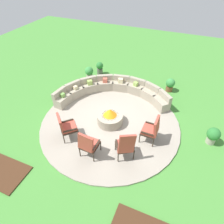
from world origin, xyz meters
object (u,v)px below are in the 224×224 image
at_px(curved_stone_bench, 112,91).
at_px(potted_plant_1, 89,73).
at_px(lounge_chair_front_left, 66,126).
at_px(lounge_chair_back_left, 126,145).
at_px(lounge_chair_front_right, 88,144).
at_px(potted_plant_2, 213,135).
at_px(potted_plant_0, 170,84).
at_px(lounge_chair_back_right, 152,129).
at_px(fire_pit, 110,118).
at_px(potted_plant_3, 100,68).

bearing_deg(curved_stone_bench, potted_plant_1, 150.07).
distance_m(lounge_chair_front_left, lounge_chair_back_left, 2.25).
relative_size(curved_stone_bench, lounge_chair_front_right, 4.17).
xyz_separation_m(lounge_chair_front_right, potted_plant_2, (3.75, 2.23, -0.25)).
bearing_deg(potted_plant_0, lounge_chair_back_right, -90.84).
distance_m(curved_stone_bench, potted_plant_0, 2.84).
xyz_separation_m(lounge_chair_front_left, potted_plant_1, (-1.20, 4.00, -0.20)).
bearing_deg(lounge_chair_front_right, potted_plant_1, 118.84).
distance_m(lounge_chair_front_left, lounge_chair_front_right, 1.21).
bearing_deg(potted_plant_1, potted_plant_0, 7.67).
height_order(lounge_chair_front_right, potted_plant_2, lounge_chair_front_right).
xyz_separation_m(lounge_chair_front_right, potted_plant_0, (1.77, 4.99, -0.26)).
xyz_separation_m(lounge_chair_back_left, potted_plant_2, (2.63, 1.83, -0.27)).
xyz_separation_m(fire_pit, potted_plant_2, (3.74, 0.49, 0.06)).
height_order(potted_plant_0, potted_plant_2, potted_plant_2).
relative_size(lounge_chair_front_right, potted_plant_0, 1.70).
bearing_deg(potted_plant_0, fire_pit, -118.34).
bearing_deg(potted_plant_2, lounge_chair_back_left, -145.17).
bearing_deg(potted_plant_3, curved_stone_bench, -49.90).
xyz_separation_m(curved_stone_bench, potted_plant_1, (-1.71, 0.98, 0.06)).
height_order(lounge_chair_front_right, lounge_chair_back_right, lounge_chair_front_right).
bearing_deg(potted_plant_3, lounge_chair_back_left, -56.28).
xyz_separation_m(fire_pit, lounge_chair_front_left, (-1.14, -1.30, 0.29)).
distance_m(curved_stone_bench, lounge_chair_back_right, 3.08).
bearing_deg(lounge_chair_front_left, fire_pit, 93.77).
bearing_deg(lounge_chair_front_left, potted_plant_0, 102.58).
xyz_separation_m(lounge_chair_front_left, potted_plant_2, (4.88, 1.79, -0.23)).
bearing_deg(fire_pit, potted_plant_3, 121.16).
relative_size(fire_pit, lounge_chair_front_left, 0.95).
relative_size(potted_plant_2, potted_plant_3, 0.98).
bearing_deg(potted_plant_2, potted_plant_3, 153.12).
bearing_deg(lounge_chair_back_left, fire_pit, 97.20).
relative_size(lounge_chair_front_left, lounge_chair_back_left, 0.91).
bearing_deg(lounge_chair_front_left, curved_stone_bench, 125.44).
xyz_separation_m(lounge_chair_front_left, lounge_chair_front_right, (1.12, -0.43, 0.02)).
xyz_separation_m(curved_stone_bench, potted_plant_2, (4.37, -1.23, 0.03)).
bearing_deg(lounge_chair_back_left, potted_plant_2, 2.36).
bearing_deg(potted_plant_0, potted_plant_1, -172.33).
relative_size(fire_pit, potted_plant_3, 1.47).
relative_size(lounge_chair_back_right, potted_plant_1, 1.45).
distance_m(lounge_chair_front_right, potted_plant_0, 5.30).
distance_m(fire_pit, potted_plant_2, 3.77).
bearing_deg(fire_pit, lounge_chair_front_left, -131.26).
distance_m(potted_plant_2, potted_plant_3, 6.52).
xyz_separation_m(fire_pit, curved_stone_bench, (-0.63, 1.72, 0.03)).
relative_size(lounge_chair_front_left, potted_plant_1, 1.49).
distance_m(lounge_chair_front_left, lounge_chair_back_right, 3.03).
distance_m(lounge_chair_back_left, potted_plant_2, 3.21).
distance_m(lounge_chair_back_right, potted_plant_2, 2.18).
xyz_separation_m(curved_stone_bench, lounge_chair_back_left, (1.74, -3.05, 0.30)).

